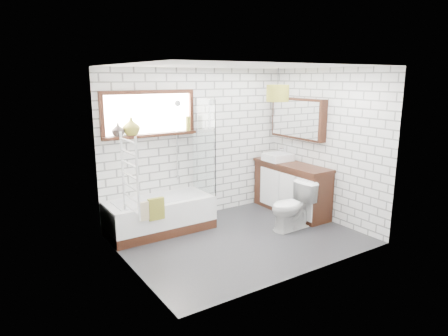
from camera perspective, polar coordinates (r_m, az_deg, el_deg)
floor at (r=6.04m, az=2.48°, el=-10.11°), size 3.40×2.60×0.01m
ceiling at (r=5.57m, az=2.73°, el=14.42°), size 3.40×2.60×0.01m
wall_back at (r=6.76m, az=-3.89°, el=3.44°), size 3.40×0.01×2.50m
wall_front at (r=4.70m, az=11.92°, el=-0.99°), size 3.40×0.01×2.50m
wall_left at (r=4.90m, az=-13.82°, el=-0.54°), size 0.01×2.60×2.50m
wall_right at (r=6.80m, az=14.37°, el=3.12°), size 0.01×2.60×2.50m
window at (r=6.28m, az=-10.60°, el=7.59°), size 1.52×0.16×0.68m
towel_radiator at (r=4.92m, az=-13.30°, el=-1.04°), size 0.06×0.52×1.00m
mirror_cabinet at (r=7.10m, az=10.50°, el=6.97°), size 0.16×1.20×0.70m
shower_riser at (r=6.52m, az=-6.78°, el=3.92°), size 0.02×0.02×1.30m
bathtub at (r=6.31m, az=-9.11°, el=-6.66°), size 1.63×0.72×0.53m
shower_screen at (r=6.40m, az=-2.94°, el=3.16°), size 0.02×0.72×1.50m
towel_green at (r=5.84m, az=-9.66°, el=-5.78°), size 0.24×0.06×0.32m
towel_beige at (r=5.78m, az=-11.17°, el=-6.04°), size 0.21×0.05×0.27m
vanity at (r=7.15m, az=9.58°, el=-2.82°), size 0.50×1.55×0.89m
basin at (r=7.22m, az=7.70°, el=1.55°), size 0.45×0.39×0.13m
tap at (r=7.31m, az=8.67°, el=2.25°), size 0.04×0.04×0.18m
toilet at (r=6.37m, az=9.68°, el=-5.41°), size 0.44×0.75×0.75m
vase_olive at (r=6.16m, az=-13.09°, el=5.64°), size 0.34×0.34×0.27m
vase_dark at (r=6.09m, az=-14.88°, el=5.13°), size 0.25×0.25×0.20m
bottle at (r=6.55m, az=-5.15°, el=6.18°), size 0.10×0.10×0.23m
pendant at (r=6.57m, az=7.67°, el=10.55°), size 0.36×0.36×0.27m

